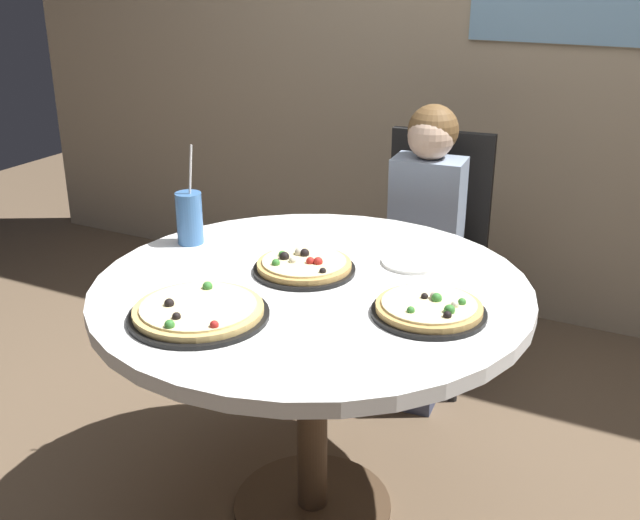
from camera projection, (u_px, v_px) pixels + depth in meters
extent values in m
plane|color=brown|center=(312.00, 507.00, 2.35)|extent=(8.00, 8.00, 0.00)
cylinder|color=white|center=(312.00, 290.00, 2.08)|extent=(1.19, 1.19, 0.04)
cylinder|color=#4C3826|center=(312.00, 405.00, 2.21)|extent=(0.09, 0.09, 0.69)
cylinder|color=#4C3826|center=(312.00, 504.00, 2.34)|extent=(0.48, 0.48, 0.02)
cube|color=black|center=(425.00, 273.00, 2.96)|extent=(0.44, 0.44, 0.04)
cube|color=black|center=(440.00, 196.00, 3.01)|extent=(0.40, 0.08, 0.52)
cylinder|color=black|center=(368.00, 337.00, 2.95)|extent=(0.04, 0.04, 0.41)
cylinder|color=black|center=(455.00, 352.00, 2.84)|extent=(0.04, 0.04, 0.41)
cylinder|color=black|center=(393.00, 302.00, 3.24)|extent=(0.04, 0.04, 0.41)
cylinder|color=black|center=(473.00, 315.00, 3.13)|extent=(0.04, 0.04, 0.41)
cube|color=#3F4766|center=(411.00, 338.00, 2.90)|extent=(0.27, 0.34, 0.45)
cube|color=#8C9EB7|center=(427.00, 216.00, 2.85)|extent=(0.27, 0.19, 0.44)
sphere|color=beige|center=(431.00, 136.00, 2.74)|extent=(0.17, 0.17, 0.17)
sphere|color=brown|center=(433.00, 130.00, 2.75)|extent=(0.18, 0.18, 0.18)
cylinder|color=black|center=(304.00, 269.00, 2.14)|extent=(0.29, 0.29, 0.01)
cylinder|color=tan|center=(304.00, 265.00, 2.14)|extent=(0.26, 0.26, 0.02)
cylinder|color=beige|center=(304.00, 261.00, 2.13)|extent=(0.24, 0.24, 0.01)
sphere|color=beige|center=(300.00, 252.00, 2.17)|extent=(0.03, 0.03, 0.03)
sphere|color=#387F33|center=(282.00, 254.00, 2.16)|extent=(0.02, 0.02, 0.02)
sphere|color=black|center=(284.00, 257.00, 2.14)|extent=(0.03, 0.03, 0.03)
sphere|color=#B2231E|center=(318.00, 262.00, 2.11)|extent=(0.03, 0.03, 0.03)
sphere|color=black|center=(323.00, 271.00, 2.05)|extent=(0.02, 0.02, 0.02)
sphere|color=beige|center=(293.00, 260.00, 2.12)|extent=(0.02, 0.02, 0.02)
sphere|color=#B2231E|center=(310.00, 261.00, 2.11)|extent=(0.02, 0.02, 0.02)
sphere|color=black|center=(305.00, 253.00, 2.17)|extent=(0.03, 0.03, 0.03)
sphere|color=#387F33|center=(276.00, 263.00, 2.10)|extent=(0.02, 0.02, 0.02)
cylinder|color=black|center=(199.00, 315.00, 1.87)|extent=(0.35, 0.35, 0.01)
cylinder|color=#D8B266|center=(199.00, 310.00, 1.87)|extent=(0.32, 0.32, 0.02)
cylinder|color=beige|center=(198.00, 306.00, 1.86)|extent=(0.28, 0.28, 0.01)
sphere|color=#387F33|center=(170.00, 325.00, 1.75)|extent=(0.02, 0.02, 0.02)
sphere|color=#B2231E|center=(214.00, 325.00, 1.75)|extent=(0.02, 0.02, 0.02)
sphere|color=black|center=(176.00, 317.00, 1.79)|extent=(0.02, 0.02, 0.02)
sphere|color=black|center=(169.00, 303.00, 1.86)|extent=(0.02, 0.02, 0.02)
sphere|color=#387F33|center=(208.00, 286.00, 1.95)|extent=(0.03, 0.03, 0.03)
cylinder|color=black|center=(429.00, 313.00, 1.89)|extent=(0.29, 0.29, 0.01)
cylinder|color=tan|center=(429.00, 307.00, 1.88)|extent=(0.26, 0.26, 0.02)
cylinder|color=beige|center=(429.00, 303.00, 1.88)|extent=(0.23, 0.23, 0.01)
sphere|color=#387F33|center=(449.00, 310.00, 1.82)|extent=(0.03, 0.03, 0.03)
sphere|color=beige|center=(435.00, 296.00, 1.90)|extent=(0.03, 0.03, 0.03)
sphere|color=#387F33|center=(462.00, 302.00, 1.87)|extent=(0.02, 0.02, 0.02)
sphere|color=#387F33|center=(411.00, 310.00, 1.82)|extent=(0.02, 0.02, 0.02)
sphere|color=black|center=(447.00, 315.00, 1.80)|extent=(0.02, 0.02, 0.02)
sphere|color=black|center=(425.00, 296.00, 1.90)|extent=(0.02, 0.02, 0.02)
sphere|color=#387F33|center=(437.00, 298.00, 1.89)|extent=(0.03, 0.03, 0.03)
sphere|color=beige|center=(455.00, 305.00, 1.85)|extent=(0.02, 0.02, 0.02)
cylinder|color=#3F72B2|center=(189.00, 218.00, 2.33)|extent=(0.08, 0.08, 0.16)
cylinder|color=white|center=(190.00, 181.00, 2.28)|extent=(0.02, 0.03, 0.22)
cylinder|color=white|center=(413.00, 262.00, 2.20)|extent=(0.18, 0.18, 0.01)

